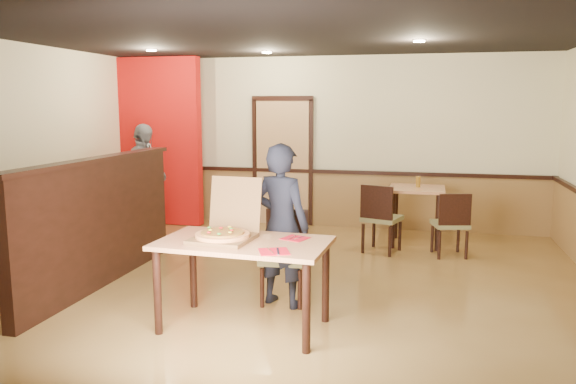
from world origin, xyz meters
name	(u,v)px	position (x,y,z in m)	size (l,w,h in m)	color
floor	(277,292)	(0.00, 0.00, 0.00)	(7.00, 7.00, 0.00)	#A37A3F
ceiling	(276,27)	(0.00, 0.00, 2.80)	(7.00, 7.00, 0.00)	black
wall_back	(330,142)	(0.00, 3.50, 1.40)	(7.00, 7.00, 0.00)	beige
wainscot_back	(329,199)	(0.00, 3.47, 0.45)	(7.00, 0.04, 0.90)	olive
chair_rail_back	(329,172)	(0.00, 3.45, 0.92)	(7.00, 0.06, 0.06)	black
back_door	(283,163)	(-0.80, 3.46, 1.05)	(0.90, 0.06, 2.10)	tan
booth_partition	(99,221)	(-2.00, -0.20, 0.74)	(0.20, 3.10, 1.44)	black
red_accent_panel	(155,142)	(-2.90, 3.00, 1.40)	(1.60, 0.20, 2.78)	#BB100D
spot_a	(151,50)	(-2.30, 1.80, 2.78)	(0.14, 0.14, 0.02)	beige
spot_b	(267,52)	(-0.80, 2.50, 2.78)	(0.14, 0.14, 0.02)	beige
spot_c	(419,41)	(1.40, 1.50, 2.78)	(0.14, 0.14, 0.02)	beige
main_table	(243,253)	(-0.05, -1.01, 0.70)	(1.56, 0.95, 0.81)	tan
diner_chair	(285,252)	(0.14, -0.20, 0.51)	(0.50, 0.50, 0.94)	olive
side_chair_left	(380,216)	(0.96, 1.91, 0.52)	(0.59, 0.59, 0.95)	olive
side_chair_right	(451,222)	(1.89, 1.92, 0.48)	(0.53, 0.53, 0.88)	olive
side_table	(416,200)	(1.43, 2.53, 0.65)	(0.79, 0.79, 0.84)	tan
diner	(282,225)	(0.14, -0.35, 0.82)	(0.60, 0.40, 1.65)	black
passerby	(144,180)	(-2.68, 2.13, 0.87)	(1.02, 0.42, 1.73)	gray
pizza_box	(225,232)	(-0.22, -1.00, 0.88)	(0.56, 0.64, 0.54)	brown
pizza	(222,235)	(-0.23, -1.06, 0.87)	(0.49, 0.49, 0.03)	#EE9A56
napkin_near	(274,252)	(0.32, -1.31, 0.82)	(0.32, 0.32, 0.01)	red
napkin_far	(295,238)	(0.39, -0.82, 0.82)	(0.27, 0.27, 0.01)	red
condiment	(418,182)	(1.44, 2.56, 0.92)	(0.06, 0.06, 0.16)	#875C18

